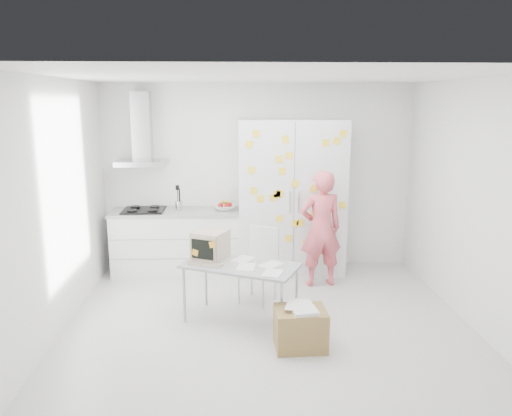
{
  "coord_description": "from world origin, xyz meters",
  "views": [
    {
      "loc": [
        -0.38,
        -5.27,
        2.47
      ],
      "look_at": [
        -0.1,
        0.69,
        1.17
      ],
      "focal_mm": 35.0,
      "sensor_mm": 36.0,
      "label": 1
    }
  ],
  "objects_px": {
    "chair": "(260,260)",
    "cardboard_box": "(300,328)",
    "person": "(321,229)",
    "desk": "(221,254)"
  },
  "relations": [
    {
      "from": "person",
      "to": "desk",
      "type": "relative_size",
      "value": 1.12
    },
    {
      "from": "cardboard_box",
      "to": "chair",
      "type": "bearing_deg",
      "value": 105.26
    },
    {
      "from": "person",
      "to": "chair",
      "type": "xyz_separation_m",
      "value": [
        -0.84,
        -0.49,
        -0.26
      ]
    },
    {
      "from": "chair",
      "to": "person",
      "type": "bearing_deg",
      "value": 60.79
    },
    {
      "from": "chair",
      "to": "cardboard_box",
      "type": "xyz_separation_m",
      "value": [
        0.34,
        -1.25,
        -0.31
      ]
    },
    {
      "from": "chair",
      "to": "cardboard_box",
      "type": "bearing_deg",
      "value": -44.16
    },
    {
      "from": "desk",
      "to": "cardboard_box",
      "type": "height_order",
      "value": "desk"
    },
    {
      "from": "desk",
      "to": "cardboard_box",
      "type": "relative_size",
      "value": 2.7
    },
    {
      "from": "person",
      "to": "chair",
      "type": "distance_m",
      "value": 1.0
    },
    {
      "from": "desk",
      "to": "cardboard_box",
      "type": "bearing_deg",
      "value": -18.81
    }
  ]
}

